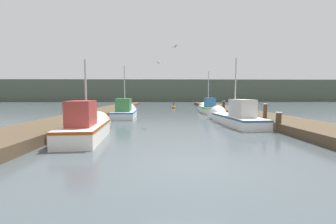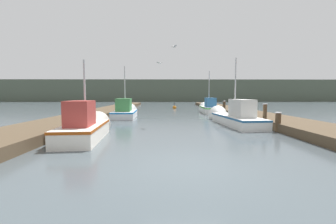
% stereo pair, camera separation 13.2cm
% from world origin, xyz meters
% --- Properties ---
extents(ground_plane, '(200.00, 200.00, 0.00)m').
position_xyz_m(ground_plane, '(0.00, 0.00, 0.00)').
color(ground_plane, '#424C51').
extents(dock_left, '(2.95, 40.00, 0.43)m').
position_xyz_m(dock_left, '(-6.56, 16.00, 0.21)').
color(dock_left, '#4C3D2B').
rests_on(dock_left, ground_plane).
extents(dock_right, '(2.95, 40.00, 0.43)m').
position_xyz_m(dock_right, '(6.56, 16.00, 0.21)').
color(dock_right, '#4C3D2B').
rests_on(dock_right, ground_plane).
extents(distant_shore_ridge, '(120.00, 16.00, 5.87)m').
position_xyz_m(distant_shore_ridge, '(0.00, 61.41, 2.93)').
color(distant_shore_ridge, '#4C5647').
rests_on(distant_shore_ridge, ground_plane).
extents(fishing_boat_0, '(1.82, 4.71, 3.70)m').
position_xyz_m(fishing_boat_0, '(-3.98, 3.84, 0.51)').
color(fishing_boat_0, silver).
rests_on(fishing_boat_0, ground_plane).
extents(fishing_boat_1, '(2.08, 6.36, 4.59)m').
position_xyz_m(fishing_boat_1, '(3.77, 8.46, 0.46)').
color(fishing_boat_1, silver).
rests_on(fishing_boat_1, ground_plane).
extents(fishing_boat_2, '(1.88, 4.87, 4.68)m').
position_xyz_m(fishing_boat_2, '(-3.85, 12.76, 0.48)').
color(fishing_boat_2, silver).
rests_on(fishing_boat_2, ground_plane).
extents(fishing_boat_3, '(1.61, 5.70, 4.65)m').
position_xyz_m(fishing_boat_3, '(3.97, 17.59, 0.49)').
color(fishing_boat_3, silver).
rests_on(fishing_boat_3, ground_plane).
extents(mooring_piling_0, '(0.34, 0.34, 1.08)m').
position_xyz_m(mooring_piling_0, '(-5.01, 21.76, 0.55)').
color(mooring_piling_0, '#473523').
rests_on(mooring_piling_0, ground_plane).
extents(mooring_piling_1, '(0.25, 0.25, 1.37)m').
position_xyz_m(mooring_piling_1, '(5.11, 6.85, 0.69)').
color(mooring_piling_1, '#473523').
rests_on(mooring_piling_1, ground_plane).
extents(mooring_piling_2, '(0.31, 0.31, 1.00)m').
position_xyz_m(mooring_piling_2, '(5.16, 5.41, 0.50)').
color(mooring_piling_2, '#473523').
rests_on(mooring_piling_2, ground_plane).
extents(mooring_piling_3, '(0.31, 0.31, 1.29)m').
position_xyz_m(mooring_piling_3, '(5.06, 15.49, 0.65)').
color(mooring_piling_3, '#473523').
rests_on(mooring_piling_3, ground_plane).
extents(channel_buoy, '(0.50, 0.50, 1.00)m').
position_xyz_m(channel_buoy, '(0.71, 24.55, 0.14)').
color(channel_buoy, '#BF6513').
rests_on(channel_buoy, ground_plane).
extents(seagull_lead, '(0.34, 0.55, 0.12)m').
position_xyz_m(seagull_lead, '(-0.01, 8.36, 4.85)').
color(seagull_lead, white).
extents(seagull_1, '(0.49, 0.46, 0.12)m').
position_xyz_m(seagull_1, '(-0.99, 11.87, 4.34)').
color(seagull_1, white).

